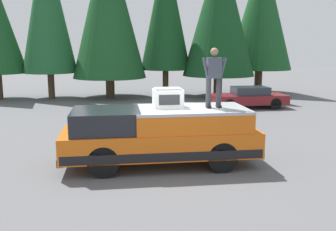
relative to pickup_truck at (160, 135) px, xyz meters
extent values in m
plane|color=#565659|center=(-0.29, -0.17, -0.87)|extent=(90.00, 90.00, 0.00)
cube|color=orange|center=(0.00, 0.01, -0.17)|extent=(2.00, 5.50, 0.70)
cube|color=black|center=(0.00, 0.01, -0.37)|extent=(2.01, 5.39, 0.24)
cube|color=black|center=(0.00, 1.52, 0.48)|extent=(1.84, 1.87, 0.60)
cube|color=orange|center=(0.00, -0.87, 0.44)|extent=(1.92, 3.19, 0.52)
cube|color=#A8AAAF|center=(0.00, -0.87, 0.74)|extent=(1.94, 3.19, 0.08)
cube|color=#232326|center=(0.00, 2.70, -0.44)|extent=(1.96, 0.16, 0.20)
cube|color=#B2B5BA|center=(0.00, -2.68, -0.44)|extent=(1.96, 0.16, 0.20)
cylinder|color=black|center=(-0.85, 1.60, -0.45)|extent=(0.30, 0.84, 0.84)
cylinder|color=black|center=(0.85, 1.60, -0.45)|extent=(0.30, 0.84, 0.84)
cylinder|color=black|center=(-0.85, -1.59, -0.45)|extent=(0.30, 0.84, 0.84)
cylinder|color=black|center=(0.85, -1.59, -0.45)|extent=(0.30, 0.84, 0.84)
cube|color=silver|center=(0.19, -0.24, 1.04)|extent=(0.64, 0.84, 0.52)
cube|color=#2D2D30|center=(-0.14, -0.24, 1.04)|extent=(0.01, 0.59, 0.29)
cube|color=#99999E|center=(0.19, -0.24, 1.32)|extent=(0.58, 0.76, 0.04)
cylinder|color=#333338|center=(-0.04, -1.68, 1.20)|extent=(0.15, 0.15, 0.84)
cube|color=black|center=(-0.08, -1.68, 0.82)|extent=(0.26, 0.11, 0.08)
cylinder|color=#333338|center=(-0.04, -1.38, 1.20)|extent=(0.15, 0.15, 0.84)
cube|color=black|center=(-0.08, -1.38, 0.82)|extent=(0.26, 0.11, 0.08)
cube|color=#474C5B|center=(-0.04, -1.53, 1.91)|extent=(0.24, 0.40, 0.58)
sphere|color=#A37A5B|center=(-0.04, -1.53, 2.36)|extent=(0.22, 0.22, 0.22)
cylinder|color=#474C5B|center=(-0.07, -1.77, 1.91)|extent=(0.09, 0.23, 0.58)
cylinder|color=#474C5B|center=(-0.07, -1.28, 1.91)|extent=(0.09, 0.23, 0.58)
cube|color=maroon|center=(9.49, -5.96, -0.38)|extent=(1.64, 4.10, 0.50)
cube|color=#282D38|center=(9.49, -6.06, 0.08)|extent=(1.31, 1.89, 0.42)
cylinder|color=black|center=(8.77, -4.69, -0.56)|extent=(0.20, 0.62, 0.62)
cylinder|color=black|center=(10.21, -4.69, -0.56)|extent=(0.20, 0.62, 0.62)
cylinder|color=black|center=(8.77, -7.24, -0.56)|extent=(0.20, 0.62, 0.62)
cylinder|color=black|center=(10.21, -7.24, -0.56)|extent=(0.20, 0.62, 0.62)
cylinder|color=#4C3826|center=(15.79, -8.91, -0.02)|extent=(0.53, 0.53, 1.70)
cone|color=#194C23|center=(15.79, -8.91, 4.91)|extent=(4.43, 4.43, 8.17)
cylinder|color=#4C3826|center=(14.46, -5.59, -0.18)|extent=(0.57, 0.57, 1.39)
cone|color=#14421E|center=(14.46, -5.59, 4.78)|extent=(4.73, 4.73, 8.51)
cylinder|color=#4C3826|center=(15.33, -2.16, 0.01)|extent=(0.40, 0.40, 1.77)
cone|color=#14421E|center=(15.33, -2.16, 4.95)|extent=(3.33, 3.33, 8.10)
cylinder|color=#4C3826|center=(14.82, 1.56, -0.22)|extent=(0.56, 0.56, 1.31)
cone|color=#194C23|center=(14.82, 1.56, 5.02)|extent=(4.71, 4.71, 9.18)
cylinder|color=#4C3826|center=(14.93, 5.32, -0.04)|extent=(0.41, 0.41, 1.66)
cone|color=#1E562D|center=(14.93, 5.32, 5.11)|extent=(3.41, 3.41, 8.64)
camera|label=1|loc=(-10.69, 1.25, 2.55)|focal=41.34mm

